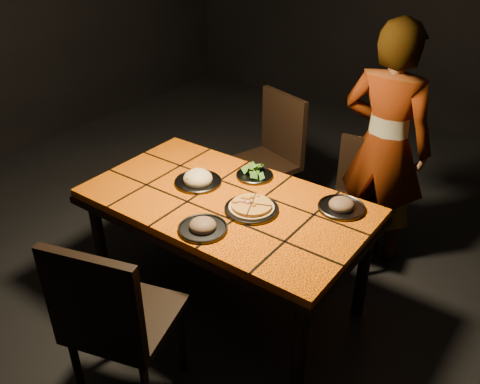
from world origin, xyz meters
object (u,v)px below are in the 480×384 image
Objects in this scene: chair_far_left at (271,151)px; plate_pasta at (198,179)px; dining_table at (226,211)px; plate_pizza at (251,208)px; diner at (385,146)px; chair_near at (113,318)px; chair_far_right at (359,193)px.

chair_far_left is 3.55× the size of plate_pasta.
plate_pizza is (0.18, -0.01, 0.10)m from dining_table.
plate_pasta is (-0.43, 0.06, 0.01)m from plate_pizza.
dining_table is 0.27m from plate_pasta.
chair_far_left reaches higher than plate_pasta.
dining_table is 1.16m from diner.
dining_table is 1.59× the size of chair_near.
diner is at bearing 63.96° from dining_table.
dining_table is 4.98× the size of plate_pizza.
chair_far_left is 0.74m from chair_far_right.
chair_far_left is 0.95m from plate_pasta.
chair_near is 1.88m from chair_far_right.
diner reaches higher than chair_far_left.
plate_pizza is (0.14, 0.89, 0.19)m from chair_near.
diner reaches higher than plate_pizza.
plate_pizza is at bearing -3.81° from dining_table.
chair_far_right is at bearing 14.32° from chair_far_left.
chair_near is 0.62× the size of diner.
dining_table is 1.03m from chair_far_left.
diner is 5.06× the size of plate_pizza.
diner is at bearing 72.89° from plate_pizza.
dining_table is 0.98× the size of diner.
plate_pasta is at bearing 172.06° from plate_pizza.
chair_far_left is at bearing 170.13° from chair_far_right.
plate_pasta reaches higher than plate_pizza.
plate_pasta is at bearing -68.29° from chair_far_left.
chair_far_right is 0.51× the size of diner.
chair_far_left reaches higher than chair_far_right.
diner is (0.51, 1.04, 0.15)m from dining_table.
chair_far_right is (0.42, 0.94, -0.19)m from dining_table.
chair_far_right is at bearing 76.20° from plate_pizza.
plate_pasta reaches higher than dining_table.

